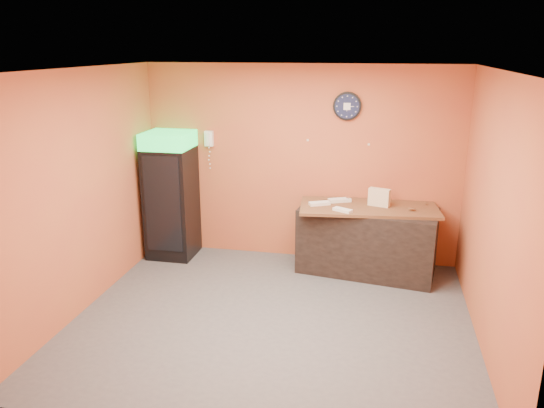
# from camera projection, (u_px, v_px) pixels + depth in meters

# --- Properties ---
(floor) EXTENTS (4.50, 4.50, 0.00)m
(floor) POSITION_uv_depth(u_px,v_px,m) (272.00, 319.00, 6.11)
(floor) COLOR #47474C
(floor) RESTS_ON ground
(back_wall) EXTENTS (4.50, 0.02, 2.80)m
(back_wall) POSITION_uv_depth(u_px,v_px,m) (300.00, 164.00, 7.59)
(back_wall) COLOR #BC6235
(back_wall) RESTS_ON floor
(left_wall) EXTENTS (0.02, 4.00, 2.80)m
(left_wall) POSITION_uv_depth(u_px,v_px,m) (83.00, 192.00, 6.14)
(left_wall) COLOR #BC6235
(left_wall) RESTS_ON floor
(right_wall) EXTENTS (0.02, 4.00, 2.80)m
(right_wall) POSITION_uv_depth(u_px,v_px,m) (493.00, 216.00, 5.28)
(right_wall) COLOR #BC6235
(right_wall) RESTS_ON floor
(ceiling) EXTENTS (4.50, 4.00, 0.02)m
(ceiling) POSITION_uv_depth(u_px,v_px,m) (272.00, 69.00, 5.31)
(ceiling) COLOR white
(ceiling) RESTS_ON back_wall
(beverage_cooler) EXTENTS (0.65, 0.67, 1.86)m
(beverage_cooler) POSITION_uv_depth(u_px,v_px,m) (170.00, 197.00, 7.72)
(beverage_cooler) COLOR black
(beverage_cooler) RESTS_ON floor
(prep_counter) EXTENTS (1.92, 1.07, 0.91)m
(prep_counter) POSITION_uv_depth(u_px,v_px,m) (367.00, 241.00, 7.29)
(prep_counter) COLOR black
(prep_counter) RESTS_ON floor
(wall_clock) EXTENTS (0.39, 0.06, 0.39)m
(wall_clock) POSITION_uv_depth(u_px,v_px,m) (347.00, 106.00, 7.20)
(wall_clock) COLOR black
(wall_clock) RESTS_ON back_wall
(wall_phone) EXTENTS (0.12, 0.11, 0.22)m
(wall_phone) POSITION_uv_depth(u_px,v_px,m) (209.00, 139.00, 7.70)
(wall_phone) COLOR white
(wall_phone) RESTS_ON back_wall
(butcher_paper) EXTENTS (1.91, 1.00, 0.04)m
(butcher_paper) POSITION_uv_depth(u_px,v_px,m) (369.00, 208.00, 7.15)
(butcher_paper) COLOR brown
(butcher_paper) RESTS_ON prep_counter
(sub_roll_stack) EXTENTS (0.30, 0.18, 0.24)m
(sub_roll_stack) POSITION_uv_depth(u_px,v_px,m) (379.00, 197.00, 7.12)
(sub_roll_stack) COLOR beige
(sub_roll_stack) RESTS_ON butcher_paper
(wrapped_sandwich_left) EXTENTS (0.30, 0.23, 0.04)m
(wrapped_sandwich_left) POSITION_uv_depth(u_px,v_px,m) (319.00, 203.00, 7.20)
(wrapped_sandwich_left) COLOR silver
(wrapped_sandwich_left) RESTS_ON butcher_paper
(wrapped_sandwich_mid) EXTENTS (0.27, 0.21, 0.04)m
(wrapped_sandwich_mid) POSITION_uv_depth(u_px,v_px,m) (343.00, 210.00, 6.92)
(wrapped_sandwich_mid) COLOR silver
(wrapped_sandwich_mid) RESTS_ON butcher_paper
(wrapped_sandwich_right) EXTENTS (0.33, 0.24, 0.04)m
(wrapped_sandwich_right) POSITION_uv_depth(u_px,v_px,m) (340.00, 200.00, 7.34)
(wrapped_sandwich_right) COLOR silver
(wrapped_sandwich_right) RESTS_ON butcher_paper
(kitchen_tool) EXTENTS (0.06, 0.06, 0.06)m
(kitchen_tool) POSITION_uv_depth(u_px,v_px,m) (348.00, 199.00, 7.35)
(kitchen_tool) COLOR silver
(kitchen_tool) RESTS_ON butcher_paper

